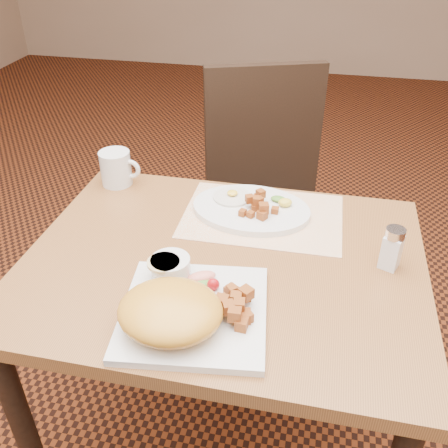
% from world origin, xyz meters
% --- Properties ---
extents(table, '(0.90, 0.70, 0.75)m').
position_xyz_m(table, '(0.00, 0.00, 0.64)').
color(table, '#915A2D').
rests_on(table, ground).
extents(chair_far, '(0.54, 0.55, 0.97)m').
position_xyz_m(chair_far, '(0.02, 0.67, 0.54)').
color(chair_far, black).
rests_on(chair_far, ground).
extents(placemat, '(0.40, 0.29, 0.00)m').
position_xyz_m(placemat, '(0.06, 0.19, 0.75)').
color(placemat, white).
rests_on(placemat, table).
extents(plate_square, '(0.31, 0.31, 0.02)m').
position_xyz_m(plate_square, '(-0.02, -0.19, 0.76)').
color(plate_square, silver).
rests_on(plate_square, table).
extents(plate_oval, '(0.32, 0.25, 0.02)m').
position_xyz_m(plate_oval, '(0.03, 0.21, 0.76)').
color(plate_oval, silver).
rests_on(plate_oval, placemat).
extents(hollandaise_mound, '(0.20, 0.18, 0.07)m').
position_xyz_m(hollandaise_mound, '(-0.05, -0.24, 0.80)').
color(hollandaise_mound, gold).
rests_on(hollandaise_mound, plate_square).
extents(ramekin, '(0.09, 0.09, 0.05)m').
position_xyz_m(ramekin, '(-0.09, -0.10, 0.79)').
color(ramekin, silver).
rests_on(ramekin, plate_square).
extents(garnish_sq, '(0.08, 0.07, 0.03)m').
position_xyz_m(garnish_sq, '(-0.02, -0.11, 0.78)').
color(garnish_sq, '#387223').
rests_on(garnish_sq, plate_square).
extents(fried_egg, '(0.10, 0.10, 0.02)m').
position_xyz_m(fried_egg, '(-0.03, 0.24, 0.77)').
color(fried_egg, white).
rests_on(fried_egg, plate_oval).
extents(garnish_ov, '(0.06, 0.06, 0.02)m').
position_xyz_m(garnish_ov, '(0.11, 0.24, 0.78)').
color(garnish_ov, '#387223').
rests_on(garnish_ov, plate_oval).
extents(salt_shaker, '(0.05, 0.05, 0.10)m').
position_xyz_m(salt_shaker, '(0.36, 0.05, 0.80)').
color(salt_shaker, white).
rests_on(salt_shaker, table).
extents(coffee_mug, '(0.12, 0.09, 0.10)m').
position_xyz_m(coffee_mug, '(-0.37, 0.28, 0.80)').
color(coffee_mug, silver).
rests_on(coffee_mug, table).
extents(home_fries_sq, '(0.09, 0.11, 0.04)m').
position_xyz_m(home_fries_sq, '(0.06, -0.18, 0.78)').
color(home_fries_sq, '#A4501A').
rests_on(home_fries_sq, plate_square).
extents(home_fries_ov, '(0.10, 0.10, 0.04)m').
position_xyz_m(home_fries_ov, '(0.05, 0.19, 0.78)').
color(home_fries_ov, '#A4501A').
rests_on(home_fries_ov, plate_oval).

